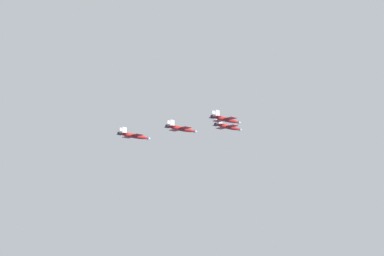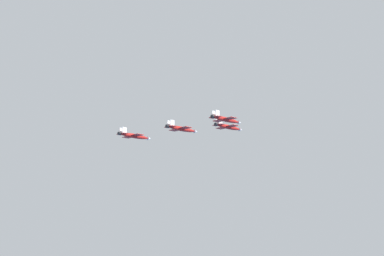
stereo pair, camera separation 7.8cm
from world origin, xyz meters
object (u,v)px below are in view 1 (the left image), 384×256
object	(u,v)px
jet_lead	(228,127)
jet_left_outer	(134,136)
jet_right_wingman	(226,119)
jet_left_wingman	(182,129)

from	to	relation	value
jet_lead	jet_left_outer	distance (m)	33.54
jet_right_wingman	jet_left_wingman	bearing A→B (deg)	89.79
jet_left_wingman	jet_right_wingman	world-z (taller)	jet_left_wingman
jet_left_wingman	jet_right_wingman	size ratio (longest dim) A/B	1.04
jet_lead	jet_left_wingman	distance (m)	16.69
jet_left_wingman	jet_left_outer	distance (m)	16.90
jet_lead	jet_left_outer	bearing A→B (deg)	139.24
jet_lead	jet_right_wingman	bearing A→B (deg)	-140.03
jet_left_wingman	jet_lead	bearing A→B (deg)	-39.55
jet_left_wingman	jet_left_outer	size ratio (longest dim) A/B	1.01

